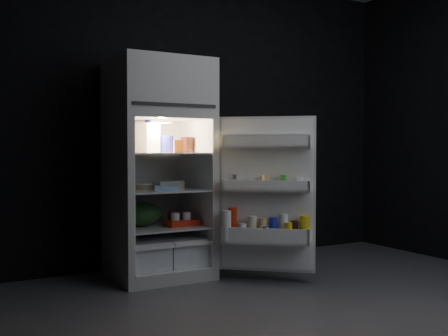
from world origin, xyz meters
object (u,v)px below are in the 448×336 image
fridge_door (266,198)px  egg_carton (169,185)px  refrigerator (157,161)px  milk_jug (148,138)px  yogurt_tray (182,223)px

fridge_door → egg_carton: (-0.62, 0.50, 0.09)m
refrigerator → milk_jug: refrigerator is taller
egg_carton → refrigerator: bearing=92.6°
refrigerator → yogurt_tray: (0.15, -0.14, -0.50)m
refrigerator → egg_carton: size_ratio=6.88×
milk_jug → yogurt_tray: size_ratio=0.87×
milk_jug → yogurt_tray: (0.23, -0.16, -0.69)m
yogurt_tray → milk_jug: bearing=139.2°
yogurt_tray → egg_carton: bearing=163.2°
egg_carton → milk_jug: bearing=113.7°
egg_carton → yogurt_tray: egg_carton is taller
refrigerator → yogurt_tray: 0.55m
refrigerator → egg_carton: bearing=-69.3°
fridge_door → egg_carton: bearing=141.1°
refrigerator → fridge_door: (0.66, -0.62, -0.28)m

